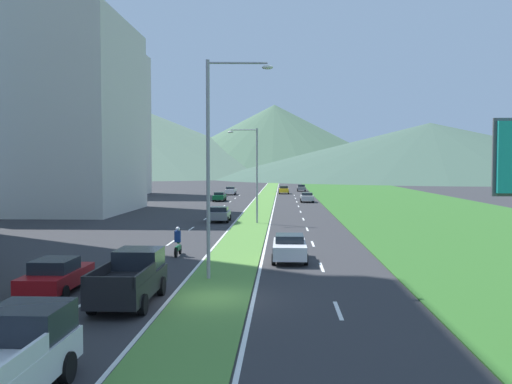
% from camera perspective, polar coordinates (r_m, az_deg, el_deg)
% --- Properties ---
extents(ground_plane, '(600.00, 600.00, 0.00)m').
position_cam_1_polar(ground_plane, '(23.99, -4.52, -10.76)').
color(ground_plane, '#2D2D30').
extents(grass_median, '(3.20, 240.00, 0.06)m').
position_cam_1_polar(grass_median, '(83.38, 0.69, -1.11)').
color(grass_median, '#518438').
rests_on(grass_median, ground_plane).
extents(grass_verge_right, '(24.00, 240.00, 0.06)m').
position_cam_1_polar(grass_verge_right, '(85.17, 14.68, -1.12)').
color(grass_verge_right, '#2D6023').
rests_on(grass_verge_right, ground_plane).
extents(lane_dash_left_2, '(0.16, 2.80, 0.01)m').
position_cam_1_polar(lane_dash_left_2, '(23.69, -17.59, -11.04)').
color(lane_dash_left_2, silver).
rests_on(lane_dash_left_2, ground_plane).
extents(lane_dash_left_3, '(0.16, 2.80, 0.01)m').
position_cam_1_polar(lane_dash_left_3, '(32.30, -11.87, -7.30)').
color(lane_dash_left_3, silver).
rests_on(lane_dash_left_3, ground_plane).
extents(lane_dash_left_4, '(0.16, 2.80, 0.01)m').
position_cam_1_polar(lane_dash_left_4, '(41.17, -8.62, -5.11)').
color(lane_dash_left_4, silver).
rests_on(lane_dash_left_4, ground_plane).
extents(lane_dash_left_5, '(0.16, 2.80, 0.01)m').
position_cam_1_polar(lane_dash_left_5, '(50.16, -6.55, -3.69)').
color(lane_dash_left_5, silver).
rests_on(lane_dash_left_5, ground_plane).
extents(lane_dash_left_6, '(0.16, 2.80, 0.01)m').
position_cam_1_polar(lane_dash_left_6, '(59.22, -5.11, -2.71)').
color(lane_dash_left_6, silver).
rests_on(lane_dash_left_6, ground_plane).
extents(lane_dash_left_7, '(0.16, 2.80, 0.01)m').
position_cam_1_polar(lane_dash_left_7, '(68.32, -4.06, -1.98)').
color(lane_dash_left_7, silver).
rests_on(lane_dash_left_7, ground_plane).
extents(lane_dash_left_8, '(0.16, 2.80, 0.01)m').
position_cam_1_polar(lane_dash_left_8, '(77.44, -3.25, -1.42)').
color(lane_dash_left_8, silver).
rests_on(lane_dash_left_8, ground_plane).
extents(lane_dash_left_9, '(0.16, 2.80, 0.01)m').
position_cam_1_polar(lane_dash_left_9, '(86.59, -2.62, -0.99)').
color(lane_dash_left_9, silver).
rests_on(lane_dash_left_9, ground_plane).
extents(lane_dash_left_10, '(0.16, 2.80, 0.01)m').
position_cam_1_polar(lane_dash_left_10, '(95.74, -2.10, -0.63)').
color(lane_dash_left_10, silver).
rests_on(lane_dash_left_10, ground_plane).
extents(lane_dash_left_11, '(0.16, 2.80, 0.01)m').
position_cam_1_polar(lane_dash_left_11, '(104.91, -1.68, -0.34)').
color(lane_dash_left_11, silver).
rests_on(lane_dash_left_11, ground_plane).
extents(lane_dash_right_2, '(0.16, 2.80, 0.01)m').
position_cam_1_polar(lane_dash_right_2, '(22.37, 8.30, -11.76)').
color(lane_dash_right_2, silver).
rests_on(lane_dash_right_2, ground_plane).
extents(lane_dash_right_3, '(0.16, 2.80, 0.01)m').
position_cam_1_polar(lane_dash_right_3, '(31.35, 6.66, -7.56)').
color(lane_dash_right_3, silver).
rests_on(lane_dash_right_3, ground_plane).
extents(lane_dash_right_4, '(0.16, 2.80, 0.01)m').
position_cam_1_polar(lane_dash_right_4, '(40.43, 5.76, -5.24)').
color(lane_dash_right_4, silver).
rests_on(lane_dash_right_4, ground_plane).
extents(lane_dash_right_5, '(0.16, 2.80, 0.01)m').
position_cam_1_polar(lane_dash_right_5, '(49.55, 5.20, -3.77)').
color(lane_dash_right_5, silver).
rests_on(lane_dash_right_5, ground_plane).
extents(lane_dash_right_6, '(0.16, 2.80, 0.01)m').
position_cam_1_polar(lane_dash_right_6, '(58.71, 4.81, -2.75)').
color(lane_dash_right_6, silver).
rests_on(lane_dash_right_6, ground_plane).
extents(lane_dash_right_7, '(0.16, 2.80, 0.01)m').
position_cam_1_polar(lane_dash_right_7, '(67.87, 4.53, -2.01)').
color(lane_dash_right_7, silver).
rests_on(lane_dash_right_7, ground_plane).
extents(lane_dash_right_8, '(0.16, 2.80, 0.01)m').
position_cam_1_polar(lane_dash_right_8, '(77.05, 4.32, -1.45)').
color(lane_dash_right_8, silver).
rests_on(lane_dash_right_8, ground_plane).
extents(lane_dash_right_9, '(0.16, 2.80, 0.01)m').
position_cam_1_polar(lane_dash_right_9, '(86.24, 4.15, -1.01)').
color(lane_dash_right_9, silver).
rests_on(lane_dash_right_9, ground_plane).
extents(lane_dash_right_10, '(0.16, 2.80, 0.01)m').
position_cam_1_polar(lane_dash_right_10, '(95.43, 4.01, -0.65)').
color(lane_dash_right_10, silver).
rests_on(lane_dash_right_10, ground_plane).
extents(lane_dash_right_11, '(0.16, 2.80, 0.01)m').
position_cam_1_polar(lane_dash_right_11, '(104.62, 3.90, -0.35)').
color(lane_dash_right_11, silver).
rests_on(lane_dash_right_11, ground_plane).
extents(edge_line_median_left, '(0.16, 240.00, 0.01)m').
position_cam_1_polar(edge_line_median_left, '(83.46, -0.51, -1.12)').
color(edge_line_median_left, silver).
rests_on(edge_line_median_left, ground_plane).
extents(edge_line_median_right, '(0.16, 240.00, 0.01)m').
position_cam_1_polar(edge_line_median_right, '(83.34, 1.89, -1.13)').
color(edge_line_median_right, silver).
rests_on(edge_line_median_right, ground_plane).
extents(domed_building, '(18.99, 18.99, 34.56)m').
position_cam_1_polar(domed_building, '(72.42, -20.26, 9.05)').
color(domed_building, beige).
rests_on(domed_building, ground_plane).
extents(midrise_colored, '(15.63, 15.63, 27.02)m').
position_cam_1_polar(midrise_colored, '(110.95, -15.42, 6.71)').
color(midrise_colored, beige).
rests_on(midrise_colored, ground_plane).
extents(hill_far_left, '(212.40, 212.40, 42.01)m').
position_cam_1_polar(hill_far_left, '(304.64, -15.03, 5.52)').
color(hill_far_left, '#516B56').
rests_on(hill_far_left, ground_plane).
extents(hill_far_center, '(143.86, 143.86, 37.38)m').
position_cam_1_polar(hill_far_center, '(297.63, 1.87, 5.23)').
color(hill_far_center, '#47664C').
rests_on(hill_far_center, ground_plane).
extents(hill_far_right, '(192.79, 192.79, 23.85)m').
position_cam_1_polar(hill_far_right, '(254.26, 17.17, 4.02)').
color(hill_far_right, '#3D5647').
rests_on(hill_far_right, ground_plane).
extents(street_lamp_near, '(3.24, 0.44, 10.67)m').
position_cam_1_polar(street_lamp_near, '(27.44, -4.19, 3.75)').
color(street_lamp_near, '#99999E').
rests_on(street_lamp_near, ground_plane).
extents(street_lamp_mid, '(2.91, 0.33, 9.13)m').
position_cam_1_polar(street_lamp_mid, '(54.02, -0.23, 2.36)').
color(street_lamp_mid, '#99999E').
rests_on(street_lamp_mid, ground_plane).
extents(car_0, '(2.01, 4.54, 1.52)m').
position_cam_1_polar(car_0, '(26.40, -19.55, -7.96)').
color(car_0, maroon).
rests_on(car_0, ground_plane).
extents(car_1, '(1.98, 4.12, 1.54)m').
position_cam_1_polar(car_1, '(110.76, 2.83, 0.22)').
color(car_1, yellow).
rests_on(car_1, ground_plane).
extents(car_2, '(1.86, 4.17, 1.43)m').
position_cam_1_polar(car_2, '(122.13, 4.61, 0.43)').
color(car_2, slate).
rests_on(car_2, ground_plane).
extents(car_3, '(1.87, 4.32, 1.42)m').
position_cam_1_polar(car_3, '(87.88, -3.72, -0.46)').
color(car_3, '#0C5128').
rests_on(car_3, ground_plane).
extents(car_4, '(1.93, 4.27, 1.51)m').
position_cam_1_polar(car_4, '(106.90, -2.59, 0.13)').
color(car_4, silver).
rests_on(car_4, ground_plane).
extents(car_5, '(2.00, 4.14, 1.44)m').
position_cam_1_polar(car_5, '(85.76, 5.18, -0.53)').
color(car_5, '#B2B2B7').
rests_on(car_5, ground_plane).
extents(car_6, '(2.04, 4.05, 1.50)m').
position_cam_1_polar(car_6, '(55.87, -3.72, -2.24)').
color(car_6, slate).
rests_on(car_6, ground_plane).
extents(car_7, '(2.03, 4.56, 1.53)m').
position_cam_1_polar(car_7, '(33.15, 3.40, -5.61)').
color(car_7, silver).
rests_on(car_7, ground_plane).
extents(pickup_truck_0, '(2.18, 5.40, 2.00)m').
position_cam_1_polar(pickup_truck_0, '(23.78, -12.50, -8.51)').
color(pickup_truck_0, black).
rests_on(pickup_truck_0, ground_plane).
extents(pickup_truck_1, '(2.18, 5.40, 2.00)m').
position_cam_1_polar(pickup_truck_1, '(14.98, -24.03, -15.42)').
color(pickup_truck_1, silver).
rests_on(pickup_truck_1, ground_plane).
extents(motorcycle_rider, '(0.36, 2.00, 1.80)m').
position_cam_1_polar(motorcycle_rider, '(35.29, -7.91, -5.20)').
color(motorcycle_rider, black).
rests_on(motorcycle_rider, ground_plane).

